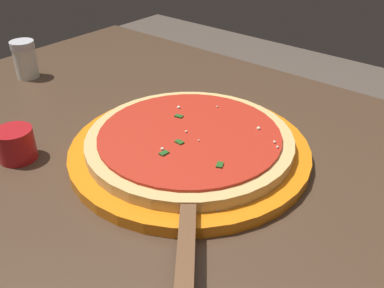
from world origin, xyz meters
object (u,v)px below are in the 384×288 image
Objects in this scene: pizza at (192,141)px; pizza_server at (188,222)px; serving_plate at (192,151)px; parmesan_shaker at (27,58)px; cup_small_sauce at (16,144)px.

pizza_server is (-0.10, 0.13, -0.00)m from pizza.
serving_plate is 4.64× the size of parmesan_shaker.
parmesan_shaker is (0.44, -0.02, 0.01)m from pizza.
parmesan_shaker reaches higher than cup_small_sauce.
pizza is 0.25m from cup_small_sauce.
pizza is at bearing 177.86° from parmesan_shaker.
pizza is 0.16m from pizza_server.
serving_plate is at bearing 177.86° from parmesan_shaker.
cup_small_sauce is 0.72× the size of parmesan_shaker.
pizza_server is at bearing -173.32° from cup_small_sauce.
cup_small_sauce reaches higher than pizza_server.
cup_small_sauce reaches higher than serving_plate.
pizza_server reaches higher than serving_plate.
pizza is 3.97× the size of parmesan_shaker.
pizza_server is 0.29m from cup_small_sauce.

